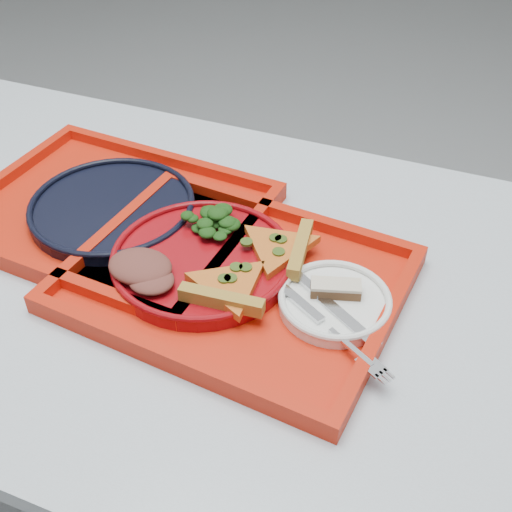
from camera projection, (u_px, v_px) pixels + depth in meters
name	position (u px, v px, depth m)	size (l,w,h in m)	color
table	(191.00, 298.00, 1.00)	(1.60, 0.80, 0.75)	#A8B2BC
tray_main	(235.00, 283.00, 0.91)	(0.45, 0.35, 0.01)	red
tray_far	(114.00, 216.00, 1.03)	(0.45, 0.35, 0.01)	red
dinner_plate	(202.00, 262.00, 0.92)	(0.26, 0.26, 0.02)	maroon
side_plate	(334.00, 304.00, 0.86)	(0.15, 0.15, 0.01)	white
navy_plate	(113.00, 209.00, 1.02)	(0.26, 0.26, 0.02)	black
pizza_slice_a	(229.00, 283.00, 0.86)	(0.13, 0.11, 0.02)	orange
pizza_slice_b	(277.00, 245.00, 0.92)	(0.13, 0.11, 0.02)	orange
salad_heap	(210.00, 217.00, 0.95)	(0.08, 0.07, 0.04)	black
meat_portion	(140.00, 266.00, 0.88)	(0.09, 0.07, 0.03)	brown
dessert_bar	(336.00, 288.00, 0.86)	(0.07, 0.05, 0.02)	#4B3319
knife	(328.00, 302.00, 0.84)	(0.18, 0.02, 0.01)	silver
fork	(329.00, 328.00, 0.81)	(0.18, 0.02, 0.01)	silver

